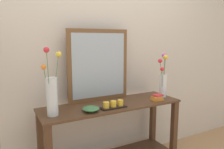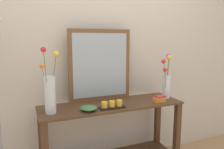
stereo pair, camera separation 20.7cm
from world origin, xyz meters
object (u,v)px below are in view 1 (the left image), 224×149
Objects in this scene: vase_right at (163,79)px; book_stack at (157,98)px; candle_tray at (113,105)px; console_table at (112,134)px; decorative_bowl at (91,109)px; tall_vase_left at (52,93)px; mirror_leaning at (99,65)px.

vase_right reaches higher than book_stack.
candle_tray is 2.03× the size of book_stack.
console_table is 0.44m from decorative_bowl.
console_table is at bearing 67.59° from candle_tray.
candle_tray reaches higher than book_stack.
book_stack is (1.05, -0.06, -0.16)m from tall_vase_left.
tall_vase_left is at bearing 173.41° from candle_tray.
mirror_leaning is at bearing 24.18° from tall_vase_left.
console_table is 5.72× the size of candle_tray.
book_stack is at bearing -0.23° from decorative_bowl.
candle_tray is at bearing -1.59° from decorative_bowl.
book_stack is (0.47, -0.11, 0.34)m from console_table.
decorative_bowl is (-0.88, -0.08, -0.17)m from vase_right.
tall_vase_left is at bearing -178.67° from vase_right.
mirror_leaning is 0.61m from tall_vase_left.
candle_tray is at bearing -6.59° from tall_vase_left.
vase_right is (1.20, 0.03, 0.01)m from tall_vase_left.
book_stack is at bearing -3.20° from tall_vase_left.
tall_vase_left is 1.19× the size of vase_right.
book_stack is (0.52, 0.00, 0.00)m from candle_tray.
tall_vase_left is (-0.59, -0.05, 0.50)m from console_table.
mirror_leaning is 1.52× the size of vase_right.
decorative_bowl is at bearing -174.58° from vase_right.
console_table is 11.58× the size of book_stack.
tall_vase_left is 2.32× the size of candle_tray.
candle_tray is (0.54, -0.06, -0.16)m from tall_vase_left.
tall_vase_left reaches higher than book_stack.
console_table is 2.92× the size of vase_right.
book_stack is at bearing -29.73° from mirror_leaning.
vase_right is at bearing -2.46° from console_table.
tall_vase_left is at bearing -155.82° from mirror_leaning.
console_table is 0.36m from candle_tray.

